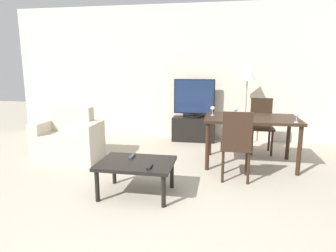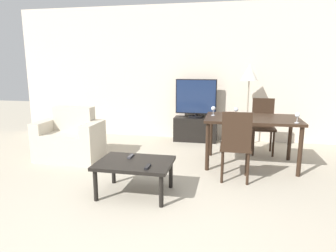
{
  "view_description": "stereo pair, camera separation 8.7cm",
  "coord_description": "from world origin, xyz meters",
  "px_view_note": "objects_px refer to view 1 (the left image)",
  "views": [
    {
      "loc": [
        0.76,
        -2.2,
        1.52
      ],
      "look_at": [
        -0.01,
        1.97,
        0.65
      ],
      "focal_mm": 32.0,
      "sensor_mm": 36.0,
      "label": 1
    },
    {
      "loc": [
        0.85,
        -2.18,
        1.52
      ],
      "look_at": [
        -0.01,
        1.97,
        0.65
      ],
      "focal_mm": 32.0,
      "sensor_mm": 36.0,
      "label": 2
    }
  ],
  "objects_px": {
    "remote_primary": "(132,156)",
    "wine_glass_right": "(235,110)",
    "armchair": "(69,141)",
    "floor_lamp": "(247,77)",
    "tv": "(194,98)",
    "remote_secondary": "(150,167)",
    "dining_chair_far": "(261,123)",
    "wine_glass_left": "(213,109)",
    "tv_stand": "(194,129)",
    "wine_glass_center": "(297,115)",
    "dining_chair_near": "(236,143)",
    "dining_table": "(251,123)",
    "coffee_table": "(136,166)"
  },
  "relations": [
    {
      "from": "remote_primary",
      "to": "wine_glass_right",
      "type": "xyz_separation_m",
      "value": [
        1.27,
        1.25,
        0.43
      ]
    },
    {
      "from": "armchair",
      "to": "floor_lamp",
      "type": "xyz_separation_m",
      "value": [
        2.85,
        1.45,
        0.99
      ]
    },
    {
      "from": "tv",
      "to": "floor_lamp",
      "type": "distance_m",
      "value": 1.1
    },
    {
      "from": "remote_secondary",
      "to": "dining_chair_far",
      "type": "bearing_deg",
      "value": 57.76
    },
    {
      "from": "wine_glass_left",
      "to": "tv_stand",
      "type": "bearing_deg",
      "value": 108.15
    },
    {
      "from": "tv",
      "to": "floor_lamp",
      "type": "bearing_deg",
      "value": -9.49
    },
    {
      "from": "remote_primary",
      "to": "wine_glass_center",
      "type": "height_order",
      "value": "wine_glass_center"
    },
    {
      "from": "wine_glass_right",
      "to": "dining_chair_near",
      "type": "bearing_deg",
      "value": -90.12
    },
    {
      "from": "dining_chair_far",
      "to": "wine_glass_right",
      "type": "bearing_deg",
      "value": -123.86
    },
    {
      "from": "tv_stand",
      "to": "dining_table",
      "type": "height_order",
      "value": "dining_table"
    },
    {
      "from": "wine_glass_left",
      "to": "coffee_table",
      "type": "bearing_deg",
      "value": -119.82
    },
    {
      "from": "dining_table",
      "to": "remote_secondary",
      "type": "bearing_deg",
      "value": -127.86
    },
    {
      "from": "floor_lamp",
      "to": "remote_secondary",
      "type": "xyz_separation_m",
      "value": [
        -1.2,
        -2.7,
        -0.89
      ]
    },
    {
      "from": "armchair",
      "to": "floor_lamp",
      "type": "distance_m",
      "value": 3.34
    },
    {
      "from": "armchair",
      "to": "remote_primary",
      "type": "bearing_deg",
      "value": -34.43
    },
    {
      "from": "dining_chair_far",
      "to": "armchair",
      "type": "bearing_deg",
      "value": -161.34
    },
    {
      "from": "armchair",
      "to": "dining_chair_far",
      "type": "bearing_deg",
      "value": 18.66
    },
    {
      "from": "floor_lamp",
      "to": "wine_glass_right",
      "type": "height_order",
      "value": "floor_lamp"
    },
    {
      "from": "armchair",
      "to": "dining_table",
      "type": "xyz_separation_m",
      "value": [
        2.85,
        0.3,
        0.34
      ]
    },
    {
      "from": "floor_lamp",
      "to": "remote_secondary",
      "type": "relative_size",
      "value": 10.21
    },
    {
      "from": "tv",
      "to": "dining_table",
      "type": "bearing_deg",
      "value": -52.81
    },
    {
      "from": "tv_stand",
      "to": "wine_glass_left",
      "type": "relative_size",
      "value": 5.82
    },
    {
      "from": "tv",
      "to": "remote_primary",
      "type": "xyz_separation_m",
      "value": [
        -0.51,
        -2.53,
        -0.45
      ]
    },
    {
      "from": "remote_primary",
      "to": "remote_secondary",
      "type": "bearing_deg",
      "value": -47.07
    },
    {
      "from": "floor_lamp",
      "to": "wine_glass_left",
      "type": "bearing_deg",
      "value": -118.08
    },
    {
      "from": "remote_secondary",
      "to": "armchair",
      "type": "bearing_deg",
      "value": 142.85
    },
    {
      "from": "armchair",
      "to": "dining_chair_far",
      "type": "xyz_separation_m",
      "value": [
        3.09,
        1.05,
        0.21
      ]
    },
    {
      "from": "floor_lamp",
      "to": "remote_secondary",
      "type": "distance_m",
      "value": 3.08
    },
    {
      "from": "coffee_table",
      "to": "remote_secondary",
      "type": "relative_size",
      "value": 5.81
    },
    {
      "from": "remote_secondary",
      "to": "floor_lamp",
      "type": "bearing_deg",
      "value": 66.02
    },
    {
      "from": "dining_table",
      "to": "wine_glass_right",
      "type": "distance_m",
      "value": 0.31
    },
    {
      "from": "dining_chair_near",
      "to": "remote_secondary",
      "type": "relative_size",
      "value": 6.31
    },
    {
      "from": "coffee_table",
      "to": "wine_glass_right",
      "type": "xyz_separation_m",
      "value": [
        1.17,
        1.4,
        0.49
      ]
    },
    {
      "from": "dining_chair_near",
      "to": "floor_lamp",
      "type": "distance_m",
      "value": 2.06
    },
    {
      "from": "tv_stand",
      "to": "dining_chair_near",
      "type": "bearing_deg",
      "value": -69.88
    },
    {
      "from": "dining_chair_far",
      "to": "floor_lamp",
      "type": "relative_size",
      "value": 0.62
    },
    {
      "from": "armchair",
      "to": "tv_stand",
      "type": "distance_m",
      "value": 2.46
    },
    {
      "from": "remote_secondary",
      "to": "wine_glass_left",
      "type": "relative_size",
      "value": 1.03
    },
    {
      "from": "dining_chair_far",
      "to": "coffee_table",
      "type": "bearing_deg",
      "value": -127.89
    },
    {
      "from": "dining_chair_far",
      "to": "wine_glass_right",
      "type": "distance_m",
      "value": 0.92
    },
    {
      "from": "floor_lamp",
      "to": "armchair",
      "type": "bearing_deg",
      "value": -153.03
    },
    {
      "from": "tv",
      "to": "wine_glass_right",
      "type": "xyz_separation_m",
      "value": [
        0.76,
        -1.29,
        -0.02
      ]
    },
    {
      "from": "dining_chair_near",
      "to": "remote_primary",
      "type": "xyz_separation_m",
      "value": [
        -1.27,
        -0.48,
        -0.11
      ]
    },
    {
      "from": "dining_chair_near",
      "to": "remote_primary",
      "type": "distance_m",
      "value": 1.36
    },
    {
      "from": "dining_chair_far",
      "to": "remote_primary",
      "type": "xyz_separation_m",
      "value": [
        -1.75,
        -1.96,
        -0.11
      ]
    },
    {
      "from": "remote_secondary",
      "to": "wine_glass_left",
      "type": "xyz_separation_m",
      "value": [
        0.62,
        1.61,
        0.43
      ]
    },
    {
      "from": "tv_stand",
      "to": "tv",
      "type": "relative_size",
      "value": 1.05
    },
    {
      "from": "dining_chair_near",
      "to": "dining_chair_far",
      "type": "xyz_separation_m",
      "value": [
        0.48,
        1.49,
        0.0
      ]
    },
    {
      "from": "floor_lamp",
      "to": "remote_primary",
      "type": "relative_size",
      "value": 10.21
    },
    {
      "from": "tv_stand",
      "to": "wine_glass_right",
      "type": "xyz_separation_m",
      "value": [
        0.76,
        -1.29,
        0.61
      ]
    }
  ]
}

